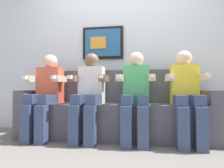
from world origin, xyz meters
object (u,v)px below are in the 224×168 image
at_px(person_leftmost, 46,92).
at_px(person_rightmost, 186,92).
at_px(person_right_center, 136,92).
at_px(couch, 114,114).
at_px(person_left_center, 89,92).

distance_m(person_leftmost, person_rightmost, 1.76).
relative_size(person_right_center, person_rightmost, 1.00).
xyz_separation_m(person_right_center, person_rightmost, (0.59, 0.00, 0.00)).
bearing_deg(person_right_center, couch, 149.98).
bearing_deg(person_left_center, couch, 30.00).
bearing_deg(couch, person_rightmost, -10.90).
xyz_separation_m(person_leftmost, person_rightmost, (1.76, 0.00, 0.00)).
height_order(person_leftmost, person_rightmost, same).
bearing_deg(person_leftmost, person_right_center, 0.00).
bearing_deg(person_rightmost, person_left_center, 180.00).
height_order(couch, person_leftmost, person_leftmost).
distance_m(couch, person_left_center, 0.45).
bearing_deg(person_leftmost, person_rightmost, 0.00).
bearing_deg(person_left_center, person_leftmost, 180.00).
xyz_separation_m(person_left_center, person_right_center, (0.59, 0.00, 0.00)).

